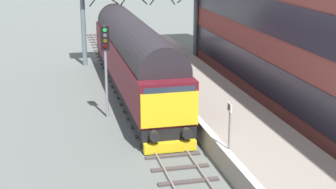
# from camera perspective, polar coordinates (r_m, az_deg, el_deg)

# --- Properties ---
(ground_plane) EXTENTS (140.00, 140.00, 0.00)m
(ground_plane) POSITION_cam_1_polar(r_m,az_deg,el_deg) (25.47, -0.92, -4.58)
(ground_plane) COLOR #5D635F
(ground_plane) RESTS_ON ground
(track_main) EXTENTS (2.50, 60.00, 0.15)m
(track_main) POSITION_cam_1_polar(r_m,az_deg,el_deg) (25.45, -0.92, -4.46)
(track_main) COLOR slate
(track_main) RESTS_ON ground
(station_platform) EXTENTS (4.00, 44.00, 1.01)m
(station_platform) POSITION_cam_1_polar(r_m,az_deg,el_deg) (26.25, 6.78, -2.88)
(station_platform) COLOR gray
(station_platform) RESTS_ON ground
(diesel_locomotive) EXTENTS (2.74, 19.55, 4.68)m
(diesel_locomotive) POSITION_cam_1_polar(r_m,az_deg,el_deg) (31.80, -3.83, 4.37)
(diesel_locomotive) COLOR black
(diesel_locomotive) RESTS_ON ground
(signal_post_near) EXTENTS (0.44, 0.22, 5.02)m
(signal_post_near) POSITION_cam_1_polar(r_m,az_deg,el_deg) (27.36, -6.95, 3.93)
(signal_post_near) COLOR gray
(signal_post_near) RESTS_ON ground
(platform_number_sign) EXTENTS (0.10, 0.44, 1.99)m
(platform_number_sign) POSITION_cam_1_polar(r_m,az_deg,el_deg) (20.92, 6.84, -2.69)
(platform_number_sign) COLOR slate
(platform_number_sign) RESTS_ON station_platform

